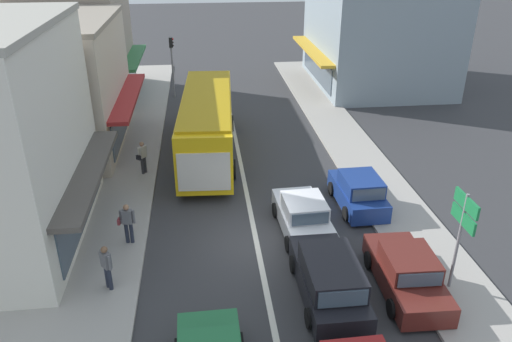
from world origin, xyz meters
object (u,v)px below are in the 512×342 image
city_bus (207,121)px  parked_hatchback_kerb_second (358,192)px  traffic_light_downstreet (172,57)px  sedan_adjacent_lane_trail (303,217)px  pedestrian_with_handbag_near (127,221)px  pedestrian_browsing_midblock (107,265)px  wagon_behind_bus_near (329,279)px  parked_sedan_kerb_front (407,273)px  pedestrian_far_walker (142,156)px  directional_road_sign (463,220)px

city_bus → parked_hatchback_kerb_second: 8.98m
traffic_light_downstreet → sedan_adjacent_lane_trail: bearing=-73.0°
sedan_adjacent_lane_trail → parked_hatchback_kerb_second: bearing=31.4°
parked_hatchback_kerb_second → traffic_light_downstreet: traffic_light_downstreet is taller
pedestrian_with_handbag_near → pedestrian_browsing_midblock: 2.68m
sedan_adjacent_lane_trail → pedestrian_with_handbag_near: 6.73m
wagon_behind_bus_near → sedan_adjacent_lane_trail: (-0.03, 3.99, -0.08)m
wagon_behind_bus_near → pedestrian_with_handbag_near: bearing=150.8°
city_bus → pedestrian_with_handbag_near: bearing=-111.2°
wagon_behind_bus_near → traffic_light_downstreet: traffic_light_downstreet is taller
parked_sedan_kerb_front → traffic_light_downstreet: size_ratio=1.01×
pedestrian_with_handbag_near → pedestrian_far_walker: bearing=89.8°
sedan_adjacent_lane_trail → parked_hatchback_kerb_second: size_ratio=1.14×
directional_road_sign → sedan_adjacent_lane_trail: bearing=135.7°
wagon_behind_bus_near → traffic_light_downstreet: (-5.68, 22.52, 2.11)m
city_bus → pedestrian_with_handbag_near: city_bus is taller
traffic_light_downstreet → pedestrian_with_handbag_near: bearing=-93.2°
pedestrian_browsing_midblock → pedestrian_far_walker: bearing=87.6°
wagon_behind_bus_near → pedestrian_far_walker: size_ratio=2.76×
parked_sedan_kerb_front → pedestrian_with_handbag_near: bearing=158.7°
parked_sedan_kerb_front → pedestrian_far_walker: pedestrian_far_walker is taller
sedan_adjacent_lane_trail → pedestrian_far_walker: size_ratio=2.62×
parked_sedan_kerb_front → directional_road_sign: size_ratio=1.18×
parked_hatchback_kerb_second → traffic_light_downstreet: (-8.38, 16.86, 2.15)m
sedan_adjacent_lane_trail → parked_sedan_kerb_front: 4.72m
traffic_light_downstreet → city_bus: bearing=-78.4°
pedestrian_with_handbag_near → pedestrian_browsing_midblock: same height
traffic_light_downstreet → pedestrian_far_walker: size_ratio=2.58×
parked_hatchback_kerb_second → pedestrian_far_walker: 10.29m
parked_hatchback_kerb_second → directional_road_sign: 6.22m
parked_sedan_kerb_front → pedestrian_with_handbag_near: 10.08m
pedestrian_with_handbag_near → city_bus: bearing=68.8°
wagon_behind_bus_near → pedestrian_far_walker: (-6.73, 9.78, 0.32)m
parked_hatchback_kerb_second → pedestrian_far_walker: (-9.43, 4.12, 0.36)m
city_bus → sedan_adjacent_lane_trail: bearing=-66.4°
parked_hatchback_kerb_second → directional_road_sign: directional_road_sign is taller
parked_sedan_kerb_front → parked_hatchback_kerb_second: parked_hatchback_kerb_second is taller
wagon_behind_bus_near → directional_road_sign: bearing=-0.8°
pedestrian_browsing_midblock → city_bus: bearing=71.9°
wagon_behind_bus_near → parked_sedan_kerb_front: wagon_behind_bus_near is taller
wagon_behind_bus_near → traffic_light_downstreet: size_ratio=1.07×
parked_hatchback_kerb_second → pedestrian_browsing_midblock: 10.80m
sedan_adjacent_lane_trail → wagon_behind_bus_near: bearing=-89.6°
traffic_light_downstreet → wagon_behind_bus_near: bearing=-75.8°
parked_sedan_kerb_front → traffic_light_downstreet: 24.01m
wagon_behind_bus_near → pedestrian_browsing_midblock: (-7.09, 1.11, 0.32)m
directional_road_sign → pedestrian_browsing_midblock: bearing=174.1°
traffic_light_downstreet → pedestrian_browsing_midblock: 21.53m
directional_road_sign → pedestrian_browsing_midblock: size_ratio=2.21×
city_bus → wagon_behind_bus_near: 12.58m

